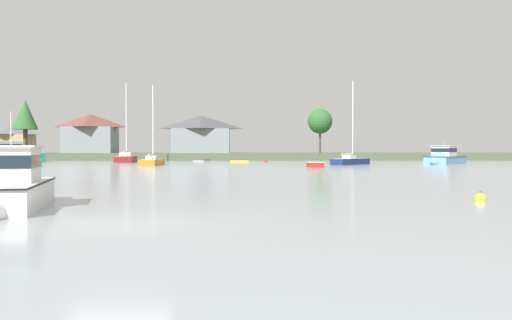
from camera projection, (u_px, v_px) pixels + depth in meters
The scene contains 19 objects.
ground_plane at pixel (115, 225), 12.93m from camera, with size 414.11×414.11×0.00m, color #939EA3.
far_shore_bank at pixel (226, 156), 110.61m from camera, with size 186.35×44.09×1.12m, color #4C563D.
dinghy_red at pixel (315, 165), 56.07m from camera, with size 1.88×3.90×0.71m.
sailboat_navy at pixel (350, 163), 65.94m from camera, with size 5.67×6.14×10.66m.
cruiser_teal at pixel (4, 157), 78.07m from camera, with size 10.81×7.16×5.50m.
dinghy_yellow at pixel (240, 161), 78.05m from camera, with size 2.77×1.39×0.51m.
dinghy_grey at pixel (201, 161), 79.13m from camera, with size 2.77×2.96×0.56m.
cruiser_skyblue at pixel (443, 160), 68.05m from camera, with size 7.66×8.39×4.19m.
sailboat_orange at pixel (152, 163), 63.55m from camera, with size 1.98×7.07×9.84m.
cruiser_white at pixel (8, 195), 16.26m from camera, with size 3.14×6.99×3.61m.
sailboat_maroon at pixel (126, 160), 78.83m from camera, with size 3.17×8.44×12.06m.
mooring_buoy_red at pixel (266, 161), 79.16m from camera, with size 0.52×0.52×0.57m.
mooring_buoy_yellow at pixel (480, 199), 19.21m from camera, with size 0.39×0.39×0.45m.
mooring_buoy_white at pixel (141, 163), 72.12m from camera, with size 0.47×0.47×0.52m.
shore_tree_right_mid at pixel (25, 115), 94.18m from camera, with size 4.22×4.22×9.38m.
shore_tree_far_right at pixel (320, 121), 104.79m from camera, with size 4.76×4.76×8.52m.
cottage_hillside at pixel (201, 134), 114.70m from camera, with size 12.88×7.03×7.88m.
cottage_behind_trees at pixel (91, 133), 114.87m from camera, with size 11.02×8.56×8.22m.
cottage_near_water at pixel (9, 140), 119.33m from camera, with size 10.47×6.65×5.64m.
Camera 1 is at (3.01, -12.99, 1.80)m, focal length 38.20 mm.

